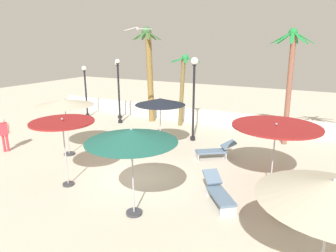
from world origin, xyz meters
TOP-DOWN VIEW (x-y plane):
  - ground_plane at (0.00, 0.00)m, footprint 56.00×56.00m
  - boundary_wall at (0.00, 9.47)m, footprint 25.20×0.30m
  - patio_umbrella_0 at (-4.17, 1.01)m, footprint 2.66×2.66m
  - patio_umbrella_1 at (1.49, -1.85)m, footprint 2.75×2.75m
  - patio_umbrella_2 at (-0.56, 3.58)m, footprint 2.43×2.43m
  - patio_umbrella_3 at (4.97, 2.19)m, footprint 3.13×3.13m
  - patio_umbrella_4 at (6.68, -2.60)m, footprint 2.92×2.92m
  - patio_umbrella_5 at (-1.82, -1.36)m, footprint 2.26×2.26m
  - palm_tree_0 at (4.75, 7.48)m, footprint 2.11×2.11m
  - palm_tree_2 at (-4.06, 8.39)m, footprint 2.02×2.02m
  - palm_tree_3 at (-1.52, 8.26)m, footprint 2.17×2.02m
  - lamp_post_0 at (-5.54, 6.97)m, footprint 0.30×0.30m
  - lamp_post_1 at (-6.32, 7.99)m, footprint 0.34×0.34m
  - lamp_post_2 at (0.25, 5.80)m, footprint 0.39×0.39m
  - lamp_post_3 at (-8.72, 7.31)m, footprint 0.34×0.34m
  - lounge_chair_0 at (3.59, 0.08)m, footprint 1.60×1.78m
  - lounge_chair_1 at (2.24, 3.83)m, footprint 1.82×1.53m
  - guest_0 at (-7.27, -0.09)m, footprint 0.41×0.47m
  - seagull_0 at (-1.97, 3.93)m, footprint 1.17×0.85m
  - planter at (5.97, 0.14)m, footprint 0.70×0.70m

SIDE VIEW (x-z plane):
  - ground_plane at x=0.00m, z-range 0.00..0.00m
  - planter at x=5.97m, z-range -0.04..0.81m
  - lounge_chair_0 at x=3.59m, z-range -0.01..0.81m
  - lounge_chair_1 at x=2.24m, z-range 0.00..0.81m
  - boundary_wall at x=0.00m, z-range 0.00..0.94m
  - guest_0 at x=-7.27m, z-range 0.18..1.87m
  - lamp_post_3 at x=-8.72m, z-range 0.32..3.98m
  - patio_umbrella_3 at x=4.97m, z-range 1.04..3.47m
  - lamp_post_0 at x=-5.54m, z-range 0.16..4.38m
  - patio_umbrella_5 at x=-1.82m, z-range 1.03..3.66m
  - lamp_post_1 at x=-6.32m, z-range 0.36..4.41m
  - patio_umbrella_4 at x=6.68m, z-range 1.08..3.79m
  - patio_umbrella_2 at x=-0.56m, z-range 1.10..3.80m
  - patio_umbrella_0 at x=-4.17m, z-range 1.15..3.90m
  - patio_umbrella_1 at x=1.49m, z-range 1.15..3.98m
  - lamp_post_2 at x=0.25m, z-range 0.61..5.10m
  - palm_tree_3 at x=-1.52m, z-range 0.61..5.15m
  - palm_tree_0 at x=4.75m, z-range 0.74..6.64m
  - palm_tree_2 at x=-4.06m, z-range 0.64..6.87m
  - seagull_0 at x=-1.97m, z-range 5.75..5.94m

